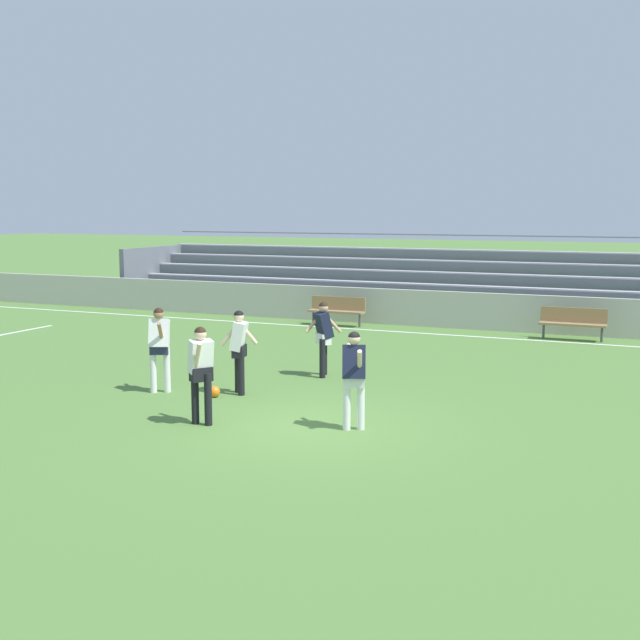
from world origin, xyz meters
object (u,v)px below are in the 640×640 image
object	(u,v)px
player_dark_challenging	(323,332)
soccer_ball	(215,392)
player_white_wide_left	(239,344)
bench_near_wall_gap	(573,321)
bleacher_stand	(484,283)
player_white_wide_right	(159,342)
player_white_trailing_run	(201,367)
player_dark_pressing_high	(354,372)
bench_far_left	(337,308)

from	to	relation	value
player_dark_challenging	soccer_ball	size ratio (longest dim) A/B	7.45
player_dark_challenging	player_white_wide_left	bearing A→B (deg)	-111.20
bench_near_wall_gap	soccer_ball	size ratio (longest dim) A/B	8.18
bleacher_stand	player_white_wide_right	size ratio (longest dim) A/B	15.59
player_white_trailing_run	player_dark_challenging	size ratio (longest dim) A/B	1.03
soccer_ball	player_dark_pressing_high	bearing A→B (deg)	-18.30
bleacher_stand	player_white_wide_right	distance (m)	14.12
player_dark_challenging	soccer_ball	distance (m)	3.04
player_dark_pressing_high	player_dark_challenging	bearing A→B (deg)	119.74
bench_far_left	soccer_ball	xyz separation A→B (m)	(1.45, -9.92, -0.44)
bench_far_left	player_white_wide_left	bearing A→B (deg)	-79.47
player_white_wide_left	player_dark_challenging	size ratio (longest dim) A/B	1.02
bleacher_stand	player_white_wide_right	world-z (taller)	bleacher_stand
player_white_wide_right	player_white_wide_left	size ratio (longest dim) A/B	1.02
bench_near_wall_gap	player_white_wide_right	distance (m)	12.12
bench_far_left	player_dark_challenging	size ratio (longest dim) A/B	1.10
player_white_wide_right	player_white_wide_left	bearing A→B (deg)	18.42
bench_far_left	player_dark_pressing_high	xyz separation A→B (m)	(4.77, -11.02, 0.44)
bench_far_left	player_dark_challenging	world-z (taller)	player_dark_challenging
bench_near_wall_gap	player_dark_challenging	bearing A→B (deg)	-121.69
bleacher_stand	player_dark_challenging	size ratio (longest dim) A/B	16.19
bleacher_stand	bench_near_wall_gap	size ratio (longest dim) A/B	14.74
bench_far_left	player_white_wide_left	world-z (taller)	player_white_wide_left
bench_near_wall_gap	player_white_wide_left	world-z (taller)	player_white_wide_left
player_white_wide_right	player_dark_pressing_high	xyz separation A→B (m)	(4.53, -1.04, -0.03)
bench_far_left	soccer_ball	world-z (taller)	bench_far_left
bench_near_wall_gap	player_white_wide_right	bearing A→B (deg)	-124.52
player_dark_pressing_high	bench_far_left	bearing A→B (deg)	113.41
player_white_wide_right	soccer_ball	distance (m)	1.51
player_white_wide_left	player_dark_challenging	xyz separation A→B (m)	(0.86, 2.22, -0.02)
bleacher_stand	player_dark_pressing_high	bearing A→B (deg)	-86.26
bleacher_stand	bench_far_left	distance (m)	5.34
bench_far_left	player_dark_pressing_high	bearing A→B (deg)	-66.59
bleacher_stand	soccer_ball	xyz separation A→B (m)	(-2.36, -13.61, -1.05)
bench_far_left	player_white_wide_right	xyz separation A→B (m)	(0.24, -9.98, 0.47)
player_white_trailing_run	player_dark_pressing_high	distance (m)	2.59
bench_near_wall_gap	player_white_wide_right	size ratio (longest dim) A/B	1.06
player_dark_pressing_high	player_white_wide_left	bearing A→B (deg)	152.78
bench_near_wall_gap	player_white_wide_right	xyz separation A→B (m)	(-6.86, -9.98, 0.47)
bench_far_left	player_dark_challenging	xyz separation A→B (m)	(2.62, -7.25, 0.43)
player_dark_pressing_high	bench_near_wall_gap	bearing A→B (deg)	78.07
bench_far_left	player_dark_pressing_high	distance (m)	12.01
bench_far_left	player_dark_challenging	bearing A→B (deg)	-70.14
bleacher_stand	player_white_trailing_run	world-z (taller)	bleacher_stand
bench_near_wall_gap	soccer_ball	distance (m)	11.42
player_dark_pressing_high	player_dark_challenging	distance (m)	4.34
player_white_trailing_run	bench_far_left	bearing A→B (deg)	101.01
bleacher_stand	bench_far_left	bearing A→B (deg)	-135.91
bench_far_left	player_dark_pressing_high	size ratio (longest dim) A/B	1.09
bench_far_left	player_white_wide_right	world-z (taller)	player_white_wide_right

